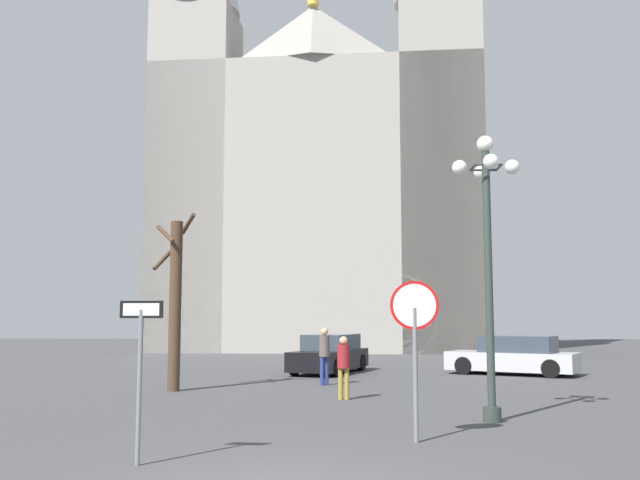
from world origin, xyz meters
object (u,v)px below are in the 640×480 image
Objects in this scene: stop_sign at (415,327)px; pedestrian_standing at (324,350)px; parked_car_near_black at (330,355)px; pedestrian_walking at (344,361)px; bare_tree at (175,301)px; parked_car_far_silver at (514,356)px; one_way_arrow_sign at (140,360)px; street_lamp at (488,240)px; cathedral at (320,157)px.

stop_sign is 1.53× the size of pedestrian_standing.
pedestrian_walking is (0.63, -8.65, 0.28)m from parked_car_near_black.
bare_tree is at bearing -121.86° from parked_car_near_black.
bare_tree is at bearing -150.28° from parked_car_far_silver.
one_way_arrow_sign is at bearing -78.39° from bare_tree.
pedestrian_walking is (-3.00, 3.67, -2.68)m from street_lamp.
parked_car_near_black is 3.08× the size of pedestrian_walking.
one_way_arrow_sign is at bearing -109.13° from pedestrian_walking.
cathedral is 37.15m from one_way_arrow_sign.
cathedral is at bearing 112.44° from parked_car_far_silver.
street_lamp is (1.71, 2.38, 1.74)m from stop_sign.
street_lamp is 9.66m from bare_tree.
cathedral reaches higher than street_lamp.
parked_car_near_black is 1.00× the size of parked_car_far_silver.
street_lamp is 3.66× the size of pedestrian_walking.
one_way_arrow_sign is 0.45× the size of bare_tree.
one_way_arrow_sign is at bearing -153.68° from stop_sign.
stop_sign reaches higher than pedestrian_standing.
pedestrian_walking is (-6.08, -8.11, 0.29)m from parked_car_far_silver.
stop_sign is at bearing -108.73° from parked_car_far_silver.
street_lamp reaches higher than parked_car_near_black.
street_lamp is at bearing -50.71° from pedestrian_walking.
stop_sign is at bearing -84.60° from cathedral.
cathedral is 8.26× the size of parked_car_far_silver.
pedestrian_walking is 0.91× the size of pedestrian_standing.
parked_car_near_black is 2.79× the size of pedestrian_standing.
cathedral reaches higher than bare_tree.
pedestrian_walking is 3.82m from pedestrian_standing.
parked_car_far_silver is (6.71, -0.54, -0.01)m from parked_car_near_black.
one_way_arrow_sign is 1.32× the size of pedestrian_standing.
street_lamp is at bearing -104.68° from parked_car_far_silver.
parked_car_far_silver is 3.07× the size of pedestrian_walking.
pedestrian_standing is at bearing 79.66° from one_way_arrow_sign.
stop_sign reaches higher than one_way_arrow_sign.
parked_car_near_black is 6.74m from parked_car_far_silver.
pedestrian_walking is at bearing -21.18° from bare_tree.
street_lamp is 1.19× the size of parked_car_near_black.
bare_tree is at bearing 101.61° from one_way_arrow_sign.
pedestrian_standing reaches higher than parked_car_near_black.
parked_car_far_silver is 8.01m from pedestrian_standing.
cathedral is 25.38× the size of pedestrian_walking.
pedestrian_walking reaches higher than parked_car_far_silver.
bare_tree is 12.72m from parked_car_far_silver.
stop_sign is at bearing -52.28° from bare_tree.
pedestrian_standing reaches higher than parked_car_far_silver.
parked_car_near_black is at bearing 82.61° from one_way_arrow_sign.
bare_tree reaches higher than stop_sign.
parked_car_far_silver is at bearing 29.72° from bare_tree.
stop_sign is 3.41m from street_lamp.
cathedral reaches higher than parked_car_far_silver.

